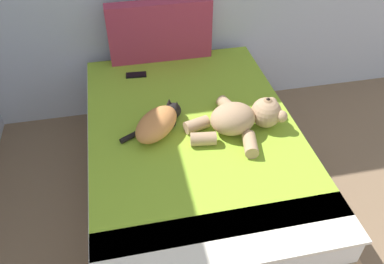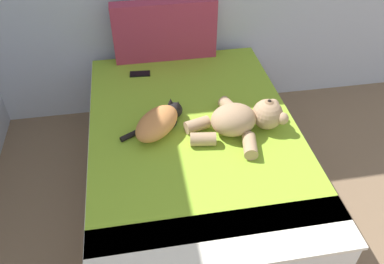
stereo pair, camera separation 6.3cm
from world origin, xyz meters
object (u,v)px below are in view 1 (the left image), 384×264
(cat, at_px, (158,123))
(cell_phone, at_px, (136,75))
(bed, at_px, (193,161))
(patterned_cushion, at_px, (160,31))
(teddy_bear, at_px, (242,118))

(cat, bearing_deg, cell_phone, 96.24)
(cat, distance_m, cell_phone, 0.67)
(cell_phone, bearing_deg, bed, -66.96)
(cat, xyz_separation_m, cell_phone, (-0.07, 0.67, -0.07))
(patterned_cushion, xyz_separation_m, cell_phone, (-0.22, -0.21, -0.22))
(cell_phone, bearing_deg, cat, -83.76)
(teddy_bear, bearing_deg, cat, 171.52)
(patterned_cushion, height_order, cat, patterned_cushion)
(bed, bearing_deg, cell_phone, 113.04)
(bed, height_order, patterned_cushion, patterned_cushion)
(bed, distance_m, teddy_bear, 0.47)
(teddy_bear, height_order, cell_phone, teddy_bear)
(teddy_bear, relative_size, cell_phone, 4.01)
(cat, xyz_separation_m, teddy_bear, (0.50, -0.07, 0.01))
(cell_phone, bearing_deg, patterned_cushion, 44.29)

